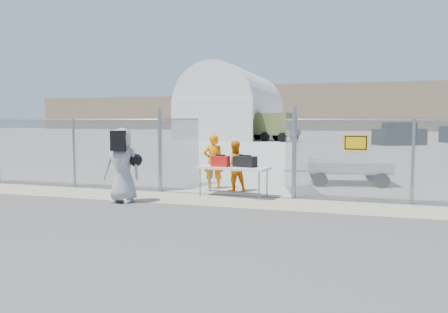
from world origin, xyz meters
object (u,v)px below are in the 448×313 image
(security_worker_left, at_px, (213,162))
(utility_trailer, at_px, (347,172))
(visitor, at_px, (122,165))
(security_worker_right, at_px, (234,166))
(folding_table, at_px, (233,182))

(security_worker_left, distance_m, utility_trailer, 4.57)
(security_worker_left, xyz_separation_m, visitor, (-1.56, -2.84, 0.13))
(security_worker_right, xyz_separation_m, utility_trailer, (3.23, 2.54, -0.34))
(folding_table, relative_size, security_worker_left, 1.17)
(folding_table, height_order, security_worker_right, security_worker_right)
(security_worker_left, bearing_deg, security_worker_right, 137.01)
(folding_table, distance_m, visitor, 3.08)
(security_worker_right, bearing_deg, security_worker_left, -60.79)
(security_worker_left, relative_size, visitor, 0.87)
(security_worker_left, height_order, security_worker_right, security_worker_left)
(folding_table, xyz_separation_m, security_worker_left, (-0.98, 1.20, 0.43))
(utility_trailer, bearing_deg, folding_table, -140.95)
(visitor, height_order, utility_trailer, visitor)
(visitor, xyz_separation_m, utility_trailer, (5.57, 5.00, -0.55))
(visitor, bearing_deg, security_worker_left, 54.25)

